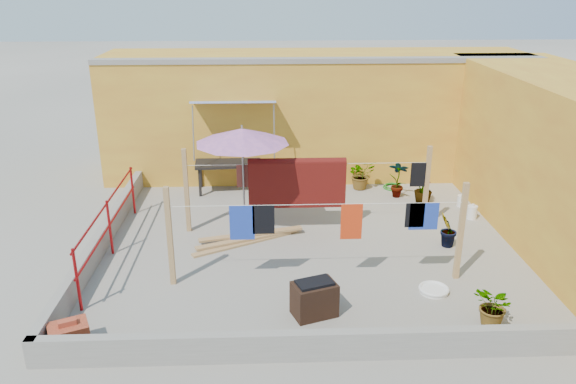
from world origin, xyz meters
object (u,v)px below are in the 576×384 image
at_px(green_hose, 393,187).
at_px(plant_back_a, 361,175).
at_px(patio_umbrella, 242,137).
at_px(water_jug_a, 472,212).
at_px(outdoor_table, 228,164).
at_px(water_jug_b, 461,201).
at_px(brazier, 314,299).
at_px(white_basin, 434,290).
at_px(brick_stack, 69,336).

bearing_deg(green_hose, plant_back_a, -180.00).
distance_m(patio_umbrella, water_jug_a, 5.38).
xyz_separation_m(outdoor_table, water_jug_b, (5.49, -1.28, -0.55)).
bearing_deg(brazier, water_jug_a, 43.86).
bearing_deg(water_jug_a, white_basin, -119.37).
distance_m(brick_stack, water_jug_a, 8.61).
xyz_separation_m(water_jug_a, plant_back_a, (-2.16, 2.00, 0.22)).
height_order(water_jug_a, green_hose, water_jug_a).
xyz_separation_m(patio_umbrella, white_basin, (3.29, -2.64, -2.00)).
distance_m(patio_umbrella, white_basin, 4.67).
xyz_separation_m(patio_umbrella, brazier, (1.20, -3.24, -1.76)).
bearing_deg(brazier, green_hose, 66.28).
bearing_deg(water_jug_b, outdoor_table, 166.83).
bearing_deg(patio_umbrella, water_jug_b, 12.84).
distance_m(patio_umbrella, outdoor_table, 2.83).
relative_size(outdoor_table, green_hose, 3.31).
relative_size(patio_umbrella, brazier, 2.95).
xyz_separation_m(brick_stack, white_basin, (5.67, 1.33, -0.16)).
relative_size(patio_umbrella, white_basin, 4.42).
height_order(patio_umbrella, brazier, patio_umbrella).
xyz_separation_m(outdoor_table, white_basin, (3.76, -5.07, -0.64)).
bearing_deg(patio_umbrella, plant_back_a, 40.36).
height_order(patio_umbrella, plant_back_a, patio_umbrella).
distance_m(patio_umbrella, water_jug_b, 5.49).
relative_size(patio_umbrella, water_jug_a, 6.62).
xyz_separation_m(brick_stack, green_hose, (6.07, 6.40, -0.17)).
bearing_deg(green_hose, patio_umbrella, -146.66).
height_order(water_jug_a, water_jug_b, water_jug_a).
height_order(outdoor_table, brazier, outdoor_table).
xyz_separation_m(green_hose, plant_back_a, (-0.83, -0.00, 0.34)).
bearing_deg(water_jug_a, outdoor_table, 159.97).
distance_m(green_hose, plant_back_a, 0.90).
bearing_deg(white_basin, plant_back_a, 94.89).
relative_size(water_jug_b, plant_back_a, 0.41).
bearing_deg(outdoor_table, brick_stack, -106.61).
xyz_separation_m(patio_umbrella, water_jug_a, (5.02, 0.43, -1.90)).
xyz_separation_m(white_basin, water_jug_b, (1.73, 3.79, 0.09)).
height_order(green_hose, plant_back_a, plant_back_a).
bearing_deg(brick_stack, green_hose, 46.51).
relative_size(outdoor_table, white_basin, 3.24).
bearing_deg(plant_back_a, brick_stack, -129.30).
distance_m(white_basin, water_jug_b, 4.16).
bearing_deg(green_hose, brick_stack, -133.49).
bearing_deg(water_jug_b, patio_umbrella, -167.16).
bearing_deg(water_jug_b, water_jug_a, -90.00).
bearing_deg(white_basin, green_hose, 85.49).
relative_size(brick_stack, plant_back_a, 0.88).
bearing_deg(green_hose, outdoor_table, -180.00).
bearing_deg(water_jug_b, green_hose, 135.95).
height_order(water_jug_a, plant_back_a, plant_back_a).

